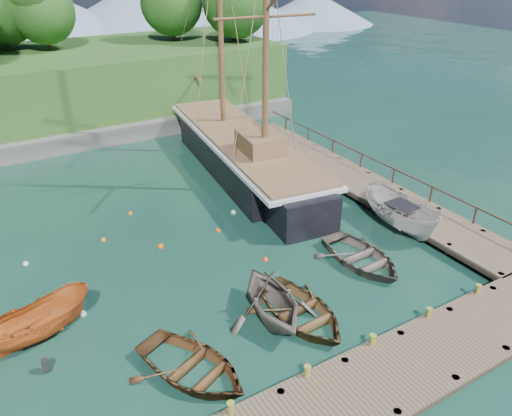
# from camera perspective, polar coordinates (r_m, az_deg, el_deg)

# --- Properties ---
(ground) EXTENTS (160.00, 160.00, 0.00)m
(ground) POSITION_cam_1_polar(r_m,az_deg,el_deg) (22.28, 0.02, -10.53)
(ground) COLOR #153328
(ground) RESTS_ON ground
(dock_near) EXTENTS (20.00, 3.20, 1.10)m
(dock_near) POSITION_cam_1_polar(r_m,az_deg,el_deg) (19.28, 15.98, -17.55)
(dock_near) COLOR #4B3E2B
(dock_near) RESTS_ON ground
(dock_east) EXTENTS (3.20, 24.00, 1.10)m
(dock_east) POSITION_cam_1_polar(r_m,az_deg,el_deg) (32.89, 11.03, 3.26)
(dock_east) COLOR #4B3E2B
(dock_east) RESTS_ON ground
(bollard_1) EXTENTS (0.26, 0.26, 0.45)m
(bollard_1) POSITION_cam_1_polar(r_m,az_deg,el_deg) (18.77, 5.75, -19.79)
(bollard_1) COLOR olive
(bollard_1) RESTS_ON ground
(bollard_2) EXTENTS (0.26, 0.26, 0.45)m
(bollard_2) POSITION_cam_1_polar(r_m,az_deg,el_deg) (20.23, 12.92, -16.18)
(bollard_2) COLOR olive
(bollard_2) RESTS_ON ground
(bollard_3) EXTENTS (0.26, 0.26, 0.45)m
(bollard_3) POSITION_cam_1_polar(r_m,az_deg,el_deg) (22.00, 18.82, -12.91)
(bollard_3) COLOR olive
(bollard_3) RESTS_ON ground
(bollard_4) EXTENTS (0.26, 0.26, 0.45)m
(bollard_4) POSITION_cam_1_polar(r_m,az_deg,el_deg) (24.02, 23.66, -10.06)
(bollard_4) COLOR olive
(bollard_4) RESTS_ON ground
(rowboat_0) EXTENTS (4.92, 5.62, 0.97)m
(rowboat_0) POSITION_cam_1_polar(r_m,az_deg,el_deg) (19.25, -7.23, -18.38)
(rowboat_0) COLOR #52331A
(rowboat_0) RESTS_ON ground
(rowboat_1) EXTENTS (4.45, 4.95, 2.33)m
(rowboat_1) POSITION_cam_1_polar(r_m,az_deg,el_deg) (21.38, 1.77, -12.47)
(rowboat_1) COLOR #665E54
(rowboat_1) RESTS_ON ground
(rowboat_2) EXTENTS (3.67, 4.97, 1.00)m
(rowboat_2) POSITION_cam_1_polar(r_m,az_deg,el_deg) (21.41, 5.13, -12.53)
(rowboat_2) COLOR brown
(rowboat_2) RESTS_ON ground
(rowboat_3) EXTENTS (3.46, 4.81, 0.99)m
(rowboat_3) POSITION_cam_1_polar(r_m,az_deg,el_deg) (25.13, 11.89, -6.23)
(rowboat_3) COLOR #5C524A
(rowboat_3) RESTS_ON ground
(motorboat_orange) EXTENTS (4.78, 2.62, 1.75)m
(motorboat_orange) POSITION_cam_1_polar(r_m,az_deg,el_deg) (22.19, -23.44, -13.50)
(motorboat_orange) COLOR #C65A20
(motorboat_orange) RESTS_ON ground
(cabin_boat_white) EXTENTS (2.48, 5.60, 2.11)m
(cabin_boat_white) POSITION_cam_1_polar(r_m,az_deg,el_deg) (28.64, 15.96, -2.22)
(cabin_boat_white) COLOR beige
(cabin_boat_white) RESTS_ON ground
(schooner) EXTENTS (7.13, 26.23, 19.02)m
(schooner) POSITION_cam_1_polar(r_m,az_deg,el_deg) (34.29, -1.52, 5.95)
(schooner) COLOR black
(schooner) RESTS_ON ground
(mooring_buoy_0) EXTENTS (0.34, 0.34, 0.34)m
(mooring_buoy_0) POSITION_cam_1_polar(r_m,az_deg,el_deg) (22.77, -19.19, -11.42)
(mooring_buoy_0) COLOR silver
(mooring_buoy_0) RESTS_ON ground
(mooring_buoy_1) EXTENTS (0.34, 0.34, 0.34)m
(mooring_buoy_1) POSITION_cam_1_polar(r_m,az_deg,el_deg) (26.33, -10.85, -4.41)
(mooring_buoy_1) COLOR #ED5D02
(mooring_buoy_1) RESTS_ON ground
(mooring_buoy_2) EXTENTS (0.29, 0.29, 0.29)m
(mooring_buoy_2) POSITION_cam_1_polar(r_m,az_deg,el_deg) (27.36, -4.37, -2.62)
(mooring_buoy_2) COLOR #D35711
(mooring_buoy_2) RESTS_ON ground
(mooring_buoy_3) EXTENTS (0.32, 0.32, 0.32)m
(mooring_buoy_3) POSITION_cam_1_polar(r_m,az_deg,el_deg) (29.11, -2.60, -0.55)
(mooring_buoy_3) COLOR white
(mooring_buoy_3) RESTS_ON ground
(mooring_buoy_4) EXTENTS (0.29, 0.29, 0.29)m
(mooring_buoy_4) POSITION_cam_1_polar(r_m,az_deg,el_deg) (27.62, -17.04, -3.57)
(mooring_buoy_4) COLOR orange
(mooring_buoy_4) RESTS_ON ground
(mooring_buoy_5) EXTENTS (0.27, 0.27, 0.27)m
(mooring_buoy_5) POSITION_cam_1_polar(r_m,az_deg,el_deg) (29.87, -14.18, -0.67)
(mooring_buoy_5) COLOR orange
(mooring_buoy_5) RESTS_ON ground
(mooring_buoy_6) EXTENTS (0.28, 0.28, 0.28)m
(mooring_buoy_6) POSITION_cam_1_polar(r_m,az_deg,el_deg) (27.02, -24.82, -5.86)
(mooring_buoy_6) COLOR white
(mooring_buoy_6) RESTS_ON ground
(mooring_buoy_7) EXTENTS (0.27, 0.27, 0.27)m
(mooring_buoy_7) POSITION_cam_1_polar(r_m,az_deg,el_deg) (24.86, 1.08, -5.97)
(mooring_buoy_7) COLOR #F84714
(mooring_buoy_7) RESTS_ON ground
(distant_ridge) EXTENTS (117.00, 40.00, 10.00)m
(distant_ridge) POSITION_cam_1_polar(r_m,az_deg,el_deg) (86.54, -23.27, 19.47)
(distant_ridge) COLOR #728CA5
(distant_ridge) RESTS_ON ground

